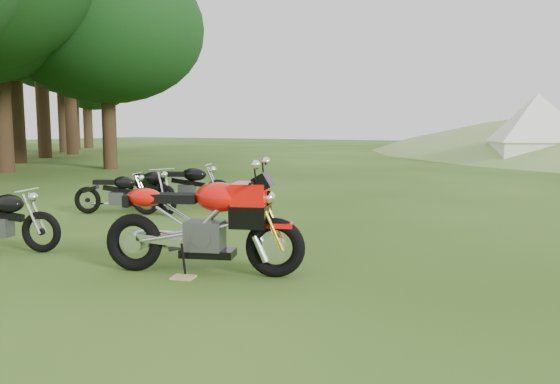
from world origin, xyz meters
The scene contains 8 objects.
ground centered at (0.00, 0.00, 0.00)m, with size 120.00×120.00×0.00m, color #213E0D.
treeline centered at (-20.00, 15.00, 0.00)m, with size 28.00×32.00×14.00m, color black, non-canonical shape.
sport_motorcycle centered at (-1.04, 0.13, 0.68)m, with size 2.27×0.57×1.36m, color red, non-canonical shape.
plywood_board centered at (-1.12, -0.14, 0.01)m, with size 0.25×0.20×0.02m, color tan.
vintage_moto_b centered at (-4.47, 4.05, 0.50)m, with size 1.90×0.44×1.00m, color black, non-canonical shape.
vintage_moto_c centered at (-4.81, 3.36, 0.48)m, with size 1.82×0.42×0.96m, color black, non-canonical shape.
vintage_moto_d centered at (-5.15, 2.77, 0.44)m, with size 1.66×0.39×0.88m, color black, non-canonical shape.
tent_left centered at (0.78, 22.12, 1.48)m, with size 3.41×3.41×2.95m, color white, non-canonical shape.
Camera 1 is at (2.79, -4.85, 1.71)m, focal length 35.00 mm.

